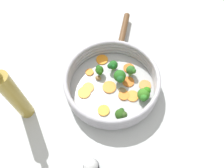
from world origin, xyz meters
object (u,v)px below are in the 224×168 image
(carrot_slice_4, at_px, (109,87))
(salt_shaker, at_px, (92,168))
(broccoli_floret_5, at_px, (144,94))
(broccoli_floret_3, at_px, (99,70))
(carrot_slice_7, at_px, (129,68))
(broccoli_floret_4, at_px, (121,114))
(carrot_slice_9, at_px, (84,92))
(skillet, at_px, (112,87))
(carrot_slice_10, at_px, (88,88))
(carrot_slice_1, at_px, (104,110))
(carrot_slice_2, at_px, (102,60))
(carrot_slice_5, at_px, (145,85))
(broccoli_floret_2, at_px, (131,70))
(broccoli_floret_0, at_px, (120,77))
(broccoli_floret_1, at_px, (112,65))
(carrot_slice_8, at_px, (90,72))
(carrot_slice_0, at_px, (128,82))
(oil_bottle, at_px, (14,96))
(mushroom_piece_0, at_px, (98,78))
(mushroom_piece_1, at_px, (122,90))
(carrot_slice_3, at_px, (132,96))
(carrot_slice_6, at_px, (124,95))

(carrot_slice_4, height_order, salt_shaker, salt_shaker)
(broccoli_floret_5, bearing_deg, broccoli_floret_3, 151.06)
(carrot_slice_7, distance_m, broccoli_floret_4, 0.19)
(carrot_slice_9, distance_m, broccoli_floret_4, 0.15)
(skillet, bearing_deg, broccoli_floret_4, -72.60)
(carrot_slice_10, bearing_deg, carrot_slice_1, -53.44)
(carrot_slice_2, distance_m, broccoli_floret_3, 0.07)
(carrot_slice_5, relative_size, broccoli_floret_5, 0.83)
(broccoli_floret_2, bearing_deg, skillet, -141.09)
(broccoli_floret_0, distance_m, broccoli_floret_1, 0.06)
(broccoli_floret_2, height_order, broccoli_floret_4, broccoli_floret_2)
(carrot_slice_4, height_order, broccoli_floret_1, broccoli_floret_1)
(carrot_slice_8, height_order, broccoli_floret_4, broccoli_floret_4)
(skillet, height_order, broccoli_floret_0, broccoli_floret_0)
(carrot_slice_0, height_order, broccoli_floret_1, broccoli_floret_1)
(broccoli_floret_1, height_order, broccoli_floret_3, broccoli_floret_1)
(carrot_slice_1, bearing_deg, broccoli_floret_1, 84.52)
(broccoli_floret_0, height_order, oil_bottle, oil_bottle)
(carrot_slice_1, bearing_deg, carrot_slice_10, 126.56)
(broccoli_floret_2, distance_m, broccoli_floret_5, 0.10)
(carrot_slice_0, bearing_deg, broccoli_floret_1, 140.72)
(broccoli_floret_1, relative_size, broccoli_floret_4, 0.92)
(mushroom_piece_0, distance_m, mushroom_piece_1, 0.10)
(skillet, bearing_deg, carrot_slice_10, -171.62)
(broccoli_floret_5, bearing_deg, skillet, 160.12)
(skillet, xyz_separation_m, oil_bottle, (-0.27, -0.11, 0.11))
(carrot_slice_2, height_order, oil_bottle, oil_bottle)
(carrot_slice_3, relative_size, salt_shaker, 0.40)
(carrot_slice_0, distance_m, carrot_slice_1, 0.14)
(broccoli_floret_2, bearing_deg, mushroom_piece_0, -167.51)
(mushroom_piece_0, bearing_deg, broccoli_floret_2, 12.49)
(broccoli_floret_3, relative_size, salt_shaker, 0.37)
(carrot_slice_3, distance_m, carrot_slice_8, 0.18)
(broccoli_floret_5, bearing_deg, broccoli_floret_1, 135.82)
(carrot_slice_6, height_order, carrot_slice_8, carrot_slice_6)
(broccoli_floret_2, xyz_separation_m, salt_shaker, (-0.10, -0.33, 0.01))
(skillet, relative_size, carrot_slice_10, 7.42)
(mushroom_piece_0, bearing_deg, salt_shaker, -87.10)
(carrot_slice_0, xyz_separation_m, carrot_slice_8, (-0.14, 0.03, 0.00))
(carrot_slice_6, height_order, broccoli_floret_2, broccoli_floret_2)
(broccoli_floret_0, relative_size, mushroom_piece_0, 2.46)
(carrot_slice_8, xyz_separation_m, carrot_slice_9, (-0.01, -0.08, -0.00))
(broccoli_floret_0, bearing_deg, oil_bottle, -157.24)
(broccoli_floret_0, bearing_deg, carrot_slice_7, 63.15)
(carrot_slice_7, relative_size, oil_bottle, 0.15)
(carrot_slice_2, bearing_deg, mushroom_piece_0, -93.78)
(carrot_slice_0, distance_m, broccoli_floret_0, 0.04)
(carrot_slice_10, bearing_deg, carrot_slice_9, -119.07)
(carrot_slice_2, height_order, carrot_slice_8, same)
(broccoli_floret_0, bearing_deg, carrot_slice_4, -145.79)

